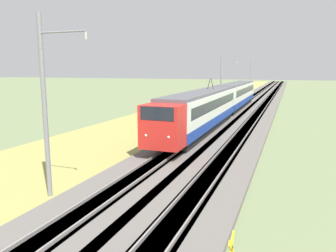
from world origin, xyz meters
TOP-DOWN VIEW (x-y plane):
  - ballast_main at (50.00, 0.00)m, footprint 240.00×4.40m
  - ballast_adjacent at (50.00, -3.83)m, footprint 240.00×4.40m
  - track_main at (50.00, 0.00)m, footprint 240.00×1.57m
  - track_adjacent at (50.00, -3.83)m, footprint 240.00×1.57m
  - grass_verge at (50.00, 6.30)m, footprint 240.00×12.07m
  - passenger_train at (36.47, 0.00)m, footprint 43.32×2.85m
  - catenary_mast_near at (7.84, 2.75)m, footprint 0.22×2.56m
  - catenary_mast_mid at (48.55, 2.75)m, footprint 0.22×2.56m
  - catenary_mast_far at (89.26, 2.76)m, footprint 0.22×2.56m

SIDE VIEW (x-z plane):
  - grass_verge at x=50.00m, z-range 0.00..0.12m
  - ballast_main at x=50.00m, z-range 0.00..0.30m
  - ballast_adjacent at x=50.00m, z-range 0.00..0.30m
  - track_main at x=50.00m, z-range -0.07..0.38m
  - track_adjacent at x=50.00m, z-range -0.07..0.38m
  - passenger_train at x=36.47m, z-range -0.15..5.07m
  - catenary_mast_mid at x=48.55m, z-range 0.14..8.56m
  - catenary_mast_near at x=7.84m, z-range 0.14..8.79m
  - catenary_mast_far at x=89.26m, z-range 0.14..8.93m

